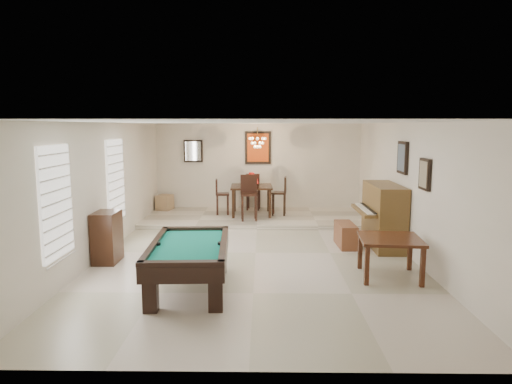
{
  "coord_description": "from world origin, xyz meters",
  "views": [
    {
      "loc": [
        0.14,
        -8.92,
        2.53
      ],
      "look_at": [
        0.0,
        0.6,
        1.15
      ],
      "focal_mm": 32.0,
      "sensor_mm": 36.0,
      "label": 1
    }
  ],
  "objects_px": {
    "pool_table": "(190,267)",
    "dining_chair_east": "(279,196)",
    "flower_vase": "(251,176)",
    "piano_bench": "(346,235)",
    "dining_chair_south": "(249,198)",
    "dining_chair_west": "(223,197)",
    "corner_bench": "(165,202)",
    "dining_table": "(252,198)",
    "upright_piano": "(376,216)",
    "chandelier": "(257,139)",
    "dining_chair_north": "(253,191)",
    "square_table": "(389,257)",
    "apothecary_chest": "(107,237)"
  },
  "relations": [
    {
      "from": "pool_table",
      "to": "dining_chair_east",
      "type": "distance_m",
      "value": 5.68
    },
    {
      "from": "flower_vase",
      "to": "piano_bench",
      "type": "bearing_deg",
      "value": -53.94
    },
    {
      "from": "dining_chair_south",
      "to": "dining_chair_west",
      "type": "bearing_deg",
      "value": 129.9
    },
    {
      "from": "dining_chair_east",
      "to": "pool_table",
      "type": "bearing_deg",
      "value": -11.04
    },
    {
      "from": "corner_bench",
      "to": "dining_table",
      "type": "bearing_deg",
      "value": -15.51
    },
    {
      "from": "upright_piano",
      "to": "dining_table",
      "type": "distance_m",
      "value": 3.92
    },
    {
      "from": "corner_bench",
      "to": "upright_piano",
      "type": "bearing_deg",
      "value": -34.14
    },
    {
      "from": "dining_chair_south",
      "to": "chandelier",
      "type": "xyz_separation_m",
      "value": [
        0.21,
        0.56,
        1.5
      ]
    },
    {
      "from": "dining_chair_east",
      "to": "chandelier",
      "type": "height_order",
      "value": "chandelier"
    },
    {
      "from": "flower_vase",
      "to": "dining_chair_east",
      "type": "relative_size",
      "value": 0.25
    },
    {
      "from": "dining_chair_north",
      "to": "dining_chair_east",
      "type": "height_order",
      "value": "dining_chair_north"
    },
    {
      "from": "square_table",
      "to": "chandelier",
      "type": "bearing_deg",
      "value": 116.02
    },
    {
      "from": "apothecary_chest",
      "to": "dining_chair_west",
      "type": "relative_size",
      "value": 0.99
    },
    {
      "from": "square_table",
      "to": "dining_chair_east",
      "type": "bearing_deg",
      "value": 109.36
    },
    {
      "from": "dining_table",
      "to": "dining_chair_east",
      "type": "bearing_deg",
      "value": -1.55
    },
    {
      "from": "piano_bench",
      "to": "flower_vase",
      "type": "distance_m",
      "value": 3.63
    },
    {
      "from": "dining_chair_north",
      "to": "flower_vase",
      "type": "bearing_deg",
      "value": 92.35
    },
    {
      "from": "pool_table",
      "to": "flower_vase",
      "type": "height_order",
      "value": "flower_vase"
    },
    {
      "from": "dining_chair_west",
      "to": "dining_chair_east",
      "type": "relative_size",
      "value": 0.92
    },
    {
      "from": "dining_chair_west",
      "to": "corner_bench",
      "type": "relative_size",
      "value": 2.03
    },
    {
      "from": "dining_chair_east",
      "to": "corner_bench",
      "type": "bearing_deg",
      "value": -97.34
    },
    {
      "from": "pool_table",
      "to": "flower_vase",
      "type": "bearing_deg",
      "value": 78.43
    },
    {
      "from": "flower_vase",
      "to": "chandelier",
      "type": "relative_size",
      "value": 0.45
    },
    {
      "from": "piano_bench",
      "to": "dining_chair_north",
      "type": "distance_m",
      "value": 4.17
    },
    {
      "from": "dining_table",
      "to": "square_table",
      "type": "bearing_deg",
      "value": -63.25
    },
    {
      "from": "piano_bench",
      "to": "dining_chair_east",
      "type": "height_order",
      "value": "dining_chair_east"
    },
    {
      "from": "corner_bench",
      "to": "dining_chair_north",
      "type": "bearing_deg",
      "value": 1.61
    },
    {
      "from": "pool_table",
      "to": "flower_vase",
      "type": "xyz_separation_m",
      "value": [
        0.83,
        5.47,
        0.82
      ]
    },
    {
      "from": "piano_bench",
      "to": "dining_table",
      "type": "height_order",
      "value": "dining_table"
    },
    {
      "from": "piano_bench",
      "to": "dining_chair_east",
      "type": "relative_size",
      "value": 0.84
    },
    {
      "from": "upright_piano",
      "to": "dining_chair_west",
      "type": "distance_m",
      "value": 4.54
    },
    {
      "from": "apothecary_chest",
      "to": "flower_vase",
      "type": "xyz_separation_m",
      "value": [
        2.6,
        4.04,
        0.69
      ]
    },
    {
      "from": "dining_chair_south",
      "to": "dining_chair_north",
      "type": "xyz_separation_m",
      "value": [
        0.08,
        1.51,
        -0.05
      ]
    },
    {
      "from": "square_table",
      "to": "piano_bench",
      "type": "distance_m",
      "value": 2.04
    },
    {
      "from": "apothecary_chest",
      "to": "dining_chair_east",
      "type": "distance_m",
      "value": 5.23
    },
    {
      "from": "dining_chair_west",
      "to": "dining_chair_east",
      "type": "distance_m",
      "value": 1.55
    },
    {
      "from": "dining_chair_south",
      "to": "corner_bench",
      "type": "bearing_deg",
      "value": 146.04
    },
    {
      "from": "square_table",
      "to": "chandelier",
      "type": "xyz_separation_m",
      "value": [
        -2.28,
        4.66,
        1.86
      ]
    },
    {
      "from": "chandelier",
      "to": "dining_chair_east",
      "type": "bearing_deg",
      "value": 15.15
    },
    {
      "from": "corner_bench",
      "to": "chandelier",
      "type": "xyz_separation_m",
      "value": [
        2.7,
        -0.88,
        1.87
      ]
    },
    {
      "from": "pool_table",
      "to": "apothecary_chest",
      "type": "relative_size",
      "value": 2.24
    },
    {
      "from": "pool_table",
      "to": "dining_chair_south",
      "type": "distance_m",
      "value": 4.81
    },
    {
      "from": "upright_piano",
      "to": "chandelier",
      "type": "xyz_separation_m",
      "value": [
        -2.53,
        2.67,
        1.54
      ]
    },
    {
      "from": "flower_vase",
      "to": "dining_chair_west",
      "type": "xyz_separation_m",
      "value": [
        -0.8,
        0.05,
        -0.57
      ]
    },
    {
      "from": "chandelier",
      "to": "apothecary_chest",
      "type": "bearing_deg",
      "value": -125.64
    },
    {
      "from": "square_table",
      "to": "upright_piano",
      "type": "height_order",
      "value": "upright_piano"
    },
    {
      "from": "pool_table",
      "to": "dining_table",
      "type": "height_order",
      "value": "dining_table"
    },
    {
      "from": "piano_bench",
      "to": "chandelier",
      "type": "distance_m",
      "value": 3.81
    },
    {
      "from": "piano_bench",
      "to": "corner_bench",
      "type": "bearing_deg",
      "value": 142.44
    },
    {
      "from": "flower_vase",
      "to": "dining_chair_east",
      "type": "bearing_deg",
      "value": -1.55
    }
  ]
}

